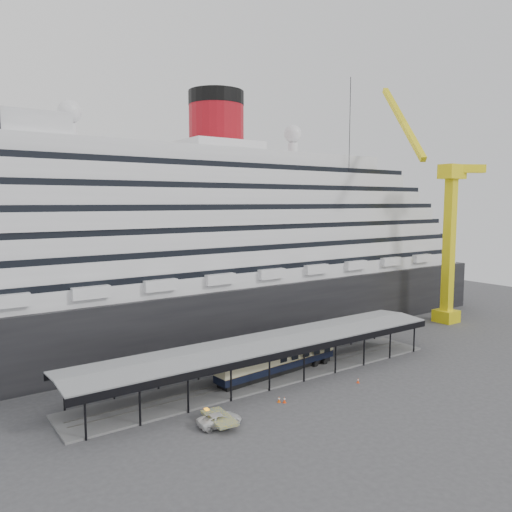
# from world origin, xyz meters

# --- Properties ---
(ground) EXTENTS (200.00, 200.00, 0.00)m
(ground) POSITION_xyz_m (0.00, 0.00, 0.00)
(ground) COLOR #3C3C3F
(ground) RESTS_ON ground
(cruise_ship) EXTENTS (130.00, 30.00, 43.90)m
(cruise_ship) POSITION_xyz_m (0.05, 32.00, 18.35)
(cruise_ship) COLOR black
(cruise_ship) RESTS_ON ground
(platform_canopy) EXTENTS (56.00, 9.18, 5.30)m
(platform_canopy) POSITION_xyz_m (0.00, 5.00, 2.36)
(platform_canopy) COLOR slate
(platform_canopy) RESTS_ON ground
(crane_yellow) EXTENTS (23.83, 18.78, 47.60)m
(crane_yellow) POSITION_xyz_m (47.06, 10.54, 19.96)
(crane_yellow) COLOR yellow
(crane_yellow) RESTS_ON ground
(port_truck) EXTENTS (5.04, 2.65, 1.35)m
(port_truck) POSITION_xyz_m (-13.19, -3.96, 0.68)
(port_truck) COLOR silver
(port_truck) RESTS_ON ground
(pullman_carriage) EXTENTS (20.36, 4.41, 19.84)m
(pullman_carriage) POSITION_xyz_m (1.61, 5.00, 2.43)
(pullman_carriage) COLOR black
(pullman_carriage) RESTS_ON ground
(traffic_cone_left) EXTENTS (0.47, 0.47, 0.76)m
(traffic_cone_left) POSITION_xyz_m (-3.69, -3.20, 0.38)
(traffic_cone_left) COLOR #FB410D
(traffic_cone_left) RESTS_ON ground
(traffic_cone_mid) EXTENTS (0.47, 0.47, 0.76)m
(traffic_cone_mid) POSITION_xyz_m (-4.13, -2.71, 0.38)
(traffic_cone_mid) COLOR #E3580C
(traffic_cone_mid) RESTS_ON ground
(traffic_cone_right) EXTENTS (0.37, 0.37, 0.68)m
(traffic_cone_right) POSITION_xyz_m (8.44, -3.66, 0.34)
(traffic_cone_right) COLOR #F33F0D
(traffic_cone_right) RESTS_ON ground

